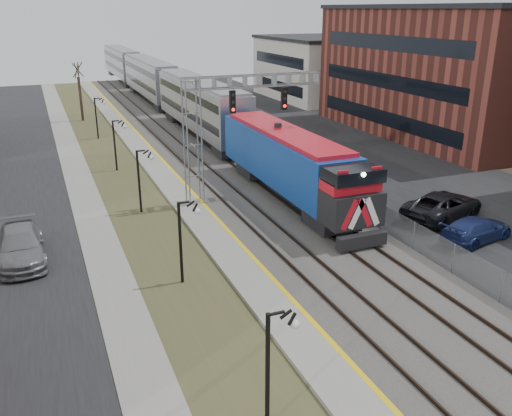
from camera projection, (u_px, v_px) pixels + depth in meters
street_west at (13, 194)px, 37.31m from camera, size 7.00×120.00×0.04m
sidewalk at (81, 186)px, 38.89m from camera, size 2.00×120.00×0.08m
grass_median at (123, 181)px, 39.95m from camera, size 4.00×120.00×0.06m
platform at (163, 176)px, 40.98m from camera, size 2.00×120.00×0.24m
ballast_bed at (226, 169)px, 42.75m from camera, size 8.00×120.00×0.20m
parking_lot at (356, 155)px, 47.01m from camera, size 16.00×120.00×0.04m
platform_edge at (175, 173)px, 41.25m from camera, size 0.24×120.00×0.01m
track_near at (201, 169)px, 41.99m from camera, size 1.58×120.00×0.15m
track_far at (243, 165)px, 43.22m from camera, size 1.58×120.00×0.15m
train at (164, 88)px, 65.90m from camera, size 3.00×85.85×5.33m
signal_gantry at (219, 118)px, 33.78m from camera, size 9.00×1.07×8.15m
lampposts at (179, 241)px, 24.74m from camera, size 0.14×62.14×4.00m
fence at (274, 155)px, 43.99m from camera, size 0.04×120.00×1.60m
car_lot_c at (443, 206)px, 32.67m from camera, size 6.35×4.39×1.61m
car_lot_d at (477, 230)px, 29.50m from camera, size 4.89×2.74×1.34m
car_lot_e at (304, 155)px, 44.66m from camera, size 4.21×2.50×1.34m
car_lot_f at (324, 152)px, 45.49m from camera, size 4.58×2.76×1.42m
car_street_b at (21, 246)px, 27.16m from camera, size 2.41×5.53×1.58m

